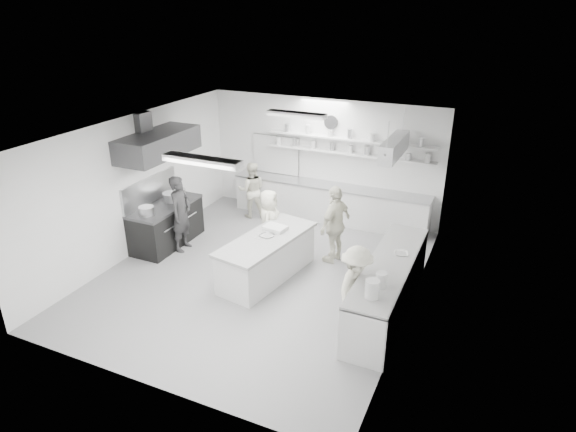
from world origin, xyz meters
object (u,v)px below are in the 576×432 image
at_px(back_counter, 329,203).
at_px(prep_island, 267,258).
at_px(cook_stove, 181,214).
at_px(right_counter, 388,288).
at_px(cook_back, 252,190).
at_px(stove, 167,226).

relative_size(back_counter, prep_island, 2.22).
bearing_deg(cook_stove, right_counter, -101.27).
relative_size(right_counter, cook_stove, 1.92).
height_order(cook_stove, cook_back, cook_stove).
bearing_deg(back_counter, right_counter, -55.35).
height_order(back_counter, right_counter, right_counter).
xyz_separation_m(stove, prep_island, (2.75, -0.40, -0.04)).
bearing_deg(prep_island, cook_back, 133.30).
height_order(stove, back_counter, back_counter).
relative_size(stove, cook_back, 1.24).
height_order(stove, cook_stove, cook_stove).
xyz_separation_m(back_counter, right_counter, (2.35, -3.40, 0.01)).
distance_m(back_counter, cook_back, 1.99).
bearing_deg(cook_stove, back_counter, -44.99).
bearing_deg(cook_back, back_counter, 168.81).
relative_size(prep_island, cook_back, 1.55).
height_order(back_counter, cook_back, cook_back).
height_order(back_counter, prep_island, back_counter).
xyz_separation_m(cook_stove, cook_back, (0.54, 2.27, -0.14)).
bearing_deg(right_counter, cook_back, 146.52).
xyz_separation_m(stove, back_counter, (2.90, 2.80, 0.01)).
relative_size(stove, right_counter, 0.55).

